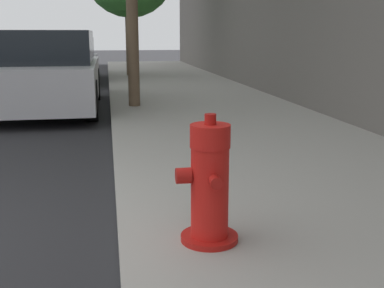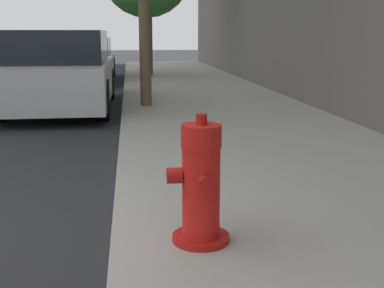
{
  "view_description": "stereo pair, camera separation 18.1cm",
  "coord_description": "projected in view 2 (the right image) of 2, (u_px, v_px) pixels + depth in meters",
  "views": [
    {
      "loc": [
        1.58,
        -2.9,
        1.41
      ],
      "look_at": [
        2.27,
        1.07,
        0.48
      ],
      "focal_mm": 45.0,
      "sensor_mm": 36.0,
      "label": 1
    },
    {
      "loc": [
        1.76,
        -2.92,
        1.41
      ],
      "look_at": [
        2.27,
        1.07,
        0.48
      ],
      "focal_mm": 45.0,
      "sensor_mm": 36.0,
      "label": 2
    }
  ],
  "objects": [
    {
      "name": "sidewalk_slab",
      "position": [
        360.0,
        233.0,
        3.32
      ],
      "size": [
        3.39,
        40.0,
        0.14
      ],
      "color": "#99968E",
      "rests_on": "ground_plane"
    },
    {
      "name": "parked_car_mid",
      "position": [
        82.0,
        60.0,
        14.48
      ],
      "size": [
        1.88,
        4.39,
        1.29
      ],
      "color": "#4C5156",
      "rests_on": "ground_plane"
    },
    {
      "name": "fire_hydrant",
      "position": [
        201.0,
        186.0,
        2.95
      ],
      "size": [
        0.39,
        0.39,
        0.81
      ],
      "color": "#A91511",
      "rests_on": "sidewalk_slab"
    },
    {
      "name": "parked_car_near",
      "position": [
        60.0,
        72.0,
        8.97
      ],
      "size": [
        1.86,
        4.22,
        1.46
      ],
      "color": "#B7B7BC",
      "rests_on": "ground_plane"
    }
  ]
}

